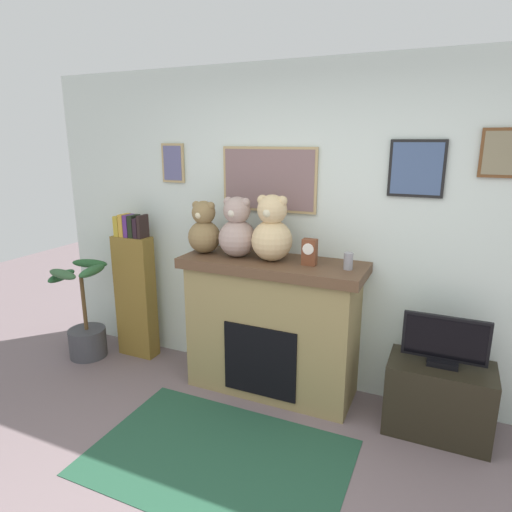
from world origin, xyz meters
name	(u,v)px	position (x,y,z in m)	size (l,w,h in m)	color
back_wall	(325,232)	(0.00, 2.00, 1.31)	(5.20, 0.15, 2.60)	silver
fireplace	(272,326)	(-0.32, 1.69, 0.56)	(1.45, 0.56, 1.11)	#927E4E
bookshelf	(135,291)	(-1.73, 1.74, 0.65)	(0.37, 0.16, 1.37)	brown
potted_plant	(85,324)	(-2.16, 1.50, 0.33)	(0.49, 0.50, 0.92)	#3F3F44
tv_stand	(438,398)	(0.96, 1.64, 0.26)	(0.70, 0.40, 0.52)	black
television	(445,342)	(0.96, 1.64, 0.69)	(0.55, 0.14, 0.35)	black
area_rug	(218,457)	(-0.32, 0.76, 0.00)	(1.67, 1.10, 0.01)	#224C36
candle_jar	(348,261)	(0.27, 1.67, 1.18)	(0.07, 0.07, 0.12)	gray
mantel_clock	(310,252)	(-0.02, 1.67, 1.21)	(0.11, 0.08, 0.20)	brown
teddy_bear_brown	(204,230)	(-0.92, 1.67, 1.31)	(0.27, 0.27, 0.43)	olive
teddy_bear_tan	(237,230)	(-0.62, 1.67, 1.33)	(0.30, 0.30, 0.48)	#A68E84
teddy_bear_cream	(272,231)	(-0.32, 1.67, 1.34)	(0.32, 0.32, 0.51)	#D1B482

